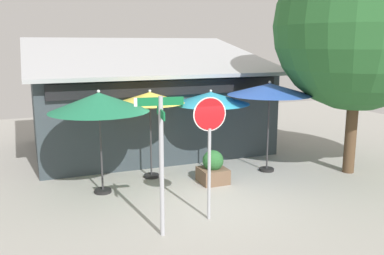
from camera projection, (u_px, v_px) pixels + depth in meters
ground_plane at (210, 202)px, 10.19m from camera, size 28.00×28.00×0.10m
cafe_building at (147, 107)px, 15.14m from camera, size 8.27×6.02×4.02m
street_sign_post at (161, 151)px, 7.99m from camera, size 0.94×0.88×2.81m
stop_sign at (209, 136)px, 8.74m from camera, size 0.72×0.07×2.70m
patio_umbrella_forest_green_left at (99, 103)px, 10.24m from camera, size 2.50×2.50×2.67m
patio_umbrella_mustard_center at (150, 99)px, 11.48m from camera, size 1.94×1.94×2.54m
patio_umbrella_teal_right at (211, 99)px, 12.28m from camera, size 2.33×2.33×2.45m
patio_umbrella_royal_blue_far_right at (270, 90)px, 12.05m from camera, size 2.47×2.47×2.72m
shade_tree at (371, 30)px, 11.58m from camera, size 5.29×4.77×6.65m
sidewalk_planter at (213, 169)px, 11.40m from camera, size 0.74×0.74×0.92m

